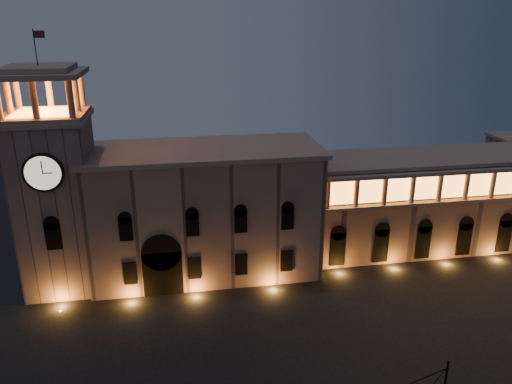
% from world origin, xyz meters
% --- Properties ---
extents(ground, '(160.00, 160.00, 0.00)m').
position_xyz_m(ground, '(0.00, 0.00, 0.00)').
color(ground, black).
rests_on(ground, ground).
extents(government_building, '(30.80, 12.80, 17.60)m').
position_xyz_m(government_building, '(-2.08, 21.93, 8.77)').
color(government_building, '#8C685C').
rests_on(government_building, ground).
extents(clock_tower, '(9.80, 9.80, 32.40)m').
position_xyz_m(clock_tower, '(-20.50, 20.98, 12.50)').
color(clock_tower, '#8C685C').
rests_on(clock_tower, ground).
extents(colonnade_wing, '(40.60, 11.50, 14.50)m').
position_xyz_m(colonnade_wing, '(32.00, 23.92, 7.33)').
color(colonnade_wing, '#876256').
rests_on(colonnade_wing, ground).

